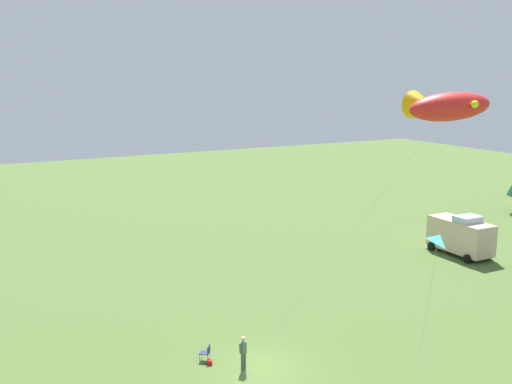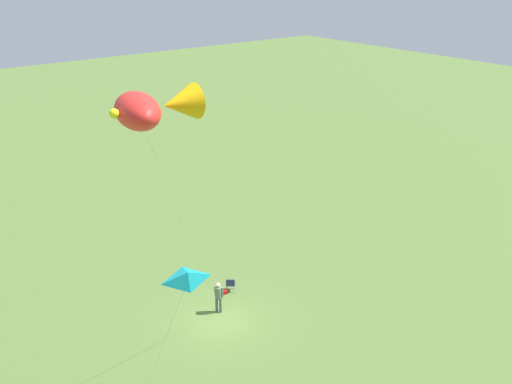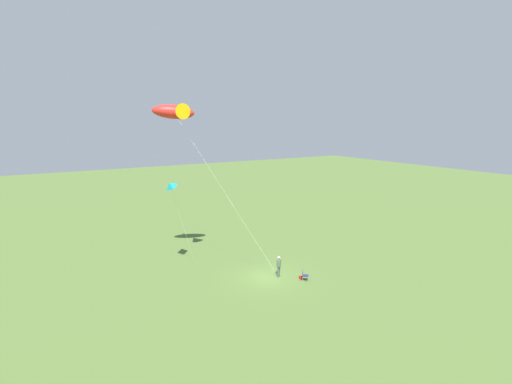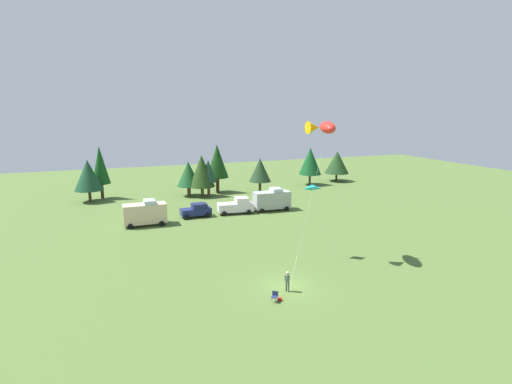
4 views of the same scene
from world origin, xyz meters
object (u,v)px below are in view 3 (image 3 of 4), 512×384
object	(u,v)px
person_kite_flyer	(279,265)
kite_large_fish	(175,112)
backpack_on_grass	(301,278)
kite_delta_teal	(169,186)
folding_chair	(304,275)

from	to	relation	value
person_kite_flyer	kite_large_fish	world-z (taller)	kite_large_fish
backpack_on_grass	kite_delta_teal	distance (m)	12.88
person_kite_flyer	kite_delta_teal	distance (m)	10.89
folding_chair	kite_large_fish	xyz separation A→B (m)	(8.13, 7.14, 12.62)
backpack_on_grass	kite_delta_teal	world-z (taller)	kite_delta_teal
backpack_on_grass	kite_large_fish	size ratio (longest dim) A/B	0.02
person_kite_flyer	kite_large_fish	distance (m)	14.90
person_kite_flyer	backpack_on_grass	world-z (taller)	person_kite_flyer
backpack_on_grass	folding_chair	bearing A→B (deg)	179.65
person_kite_flyer	kite_delta_teal	bearing A→B (deg)	-162.37
folding_chair	kite_large_fish	size ratio (longest dim) A/B	0.06
folding_chair	kite_delta_teal	xyz separation A→B (m)	(7.53, 8.05, 6.73)
person_kite_flyer	kite_delta_teal	xyz separation A→B (m)	(5.84, 6.79, 6.20)
backpack_on_grass	kite_delta_teal	xyz separation A→B (m)	(7.11, 8.06, 7.11)
backpack_on_grass	kite_large_fish	bearing A→B (deg)	42.84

